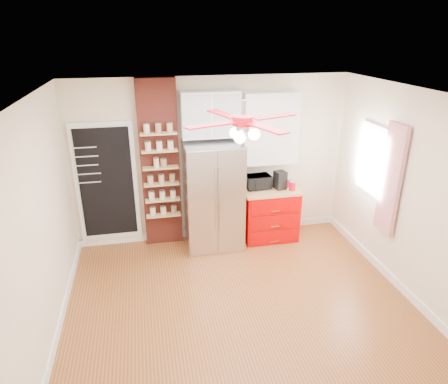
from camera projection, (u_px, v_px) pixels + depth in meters
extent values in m
plane|color=#9B5127|center=(240.00, 304.00, 5.25)|extent=(4.50, 4.50, 0.00)
plane|color=white|center=(244.00, 95.00, 4.22)|extent=(4.50, 4.50, 0.00)
cube|color=beige|center=(212.00, 160.00, 6.55)|extent=(4.50, 0.02, 2.70)
cube|color=beige|center=(308.00, 323.00, 2.92)|extent=(4.50, 0.02, 2.70)
cube|color=beige|center=(40.00, 229.00, 4.31)|extent=(0.02, 4.00, 2.70)
cube|color=beige|center=(410.00, 196.00, 5.16)|extent=(0.02, 4.00, 2.70)
cube|color=white|center=(107.00, 183.00, 6.29)|extent=(0.95, 0.04, 1.95)
cube|color=black|center=(107.00, 183.00, 6.27)|extent=(0.82, 0.02, 1.78)
cube|color=maroon|center=(160.00, 165.00, 6.32)|extent=(0.60, 0.16, 2.70)
cube|color=#B6B5BA|center=(213.00, 196.00, 6.38)|extent=(0.90, 0.70, 1.75)
cube|color=white|center=(210.00, 114.00, 6.08)|extent=(0.90, 0.35, 0.70)
cube|color=#C70000|center=(269.00, 214.00, 6.78)|extent=(0.90, 0.60, 0.86)
cube|color=tan|center=(270.00, 190.00, 6.61)|extent=(0.94, 0.64, 0.04)
cube|color=white|center=(270.00, 128.00, 6.39)|extent=(0.90, 0.30, 1.15)
cube|color=white|center=(373.00, 160.00, 5.90)|extent=(0.04, 0.75, 1.05)
cube|color=red|center=(391.00, 180.00, 5.43)|extent=(0.06, 0.40, 1.55)
cylinder|color=silver|center=(244.00, 109.00, 4.28)|extent=(0.05, 0.05, 0.20)
cylinder|color=#AF0A19|center=(243.00, 121.00, 4.33)|extent=(0.24, 0.24, 0.10)
sphere|color=white|center=(243.00, 135.00, 4.39)|extent=(0.13, 0.13, 0.13)
imported|color=black|center=(258.00, 182.00, 6.58)|extent=(0.43, 0.32, 0.23)
cube|color=black|center=(280.00, 180.00, 6.56)|extent=(0.21, 0.22, 0.30)
cylinder|color=#B60A20|center=(292.00, 186.00, 6.51)|extent=(0.11, 0.11, 0.14)
cylinder|color=red|center=(287.00, 183.00, 6.66)|extent=(0.13, 0.13, 0.13)
cylinder|color=beige|center=(156.00, 163.00, 6.12)|extent=(0.10, 0.10, 0.14)
cylinder|color=#93724B|center=(164.00, 163.00, 6.17)|extent=(0.13, 0.13, 0.11)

